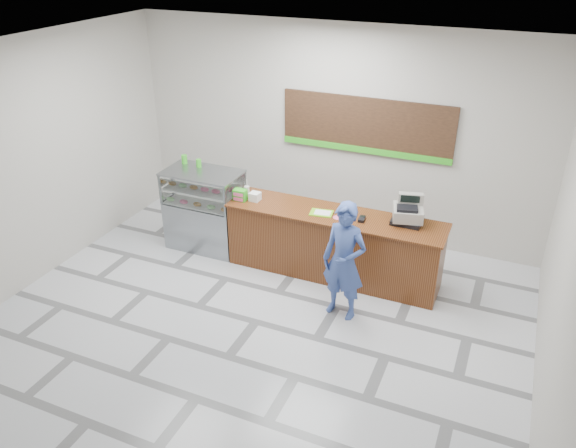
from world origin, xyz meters
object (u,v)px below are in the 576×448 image
at_px(sales_counter, 333,244).
at_px(serving_tray, 322,213).
at_px(cash_register, 408,212).
at_px(customer, 344,261).
at_px(display_case, 205,209).

relative_size(sales_counter, serving_tray, 9.09).
bearing_deg(cash_register, sales_counter, 175.64).
relative_size(cash_register, customer, 0.31).
distance_m(sales_counter, customer, 1.06).
xyz_separation_m(display_case, customer, (2.67, -0.90, 0.16)).
bearing_deg(customer, serving_tray, 136.63).
bearing_deg(cash_register, customer, -132.31).
bearing_deg(display_case, customer, -18.58).
xyz_separation_m(sales_counter, cash_register, (1.02, 0.18, 0.66)).
height_order(sales_counter, customer, customer).
height_order(cash_register, customer, customer).
xyz_separation_m(sales_counter, serving_tray, (-0.18, -0.06, 0.52)).
height_order(sales_counter, serving_tray, serving_tray).
distance_m(serving_tray, customer, 1.07).
bearing_deg(serving_tray, sales_counter, 10.73).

